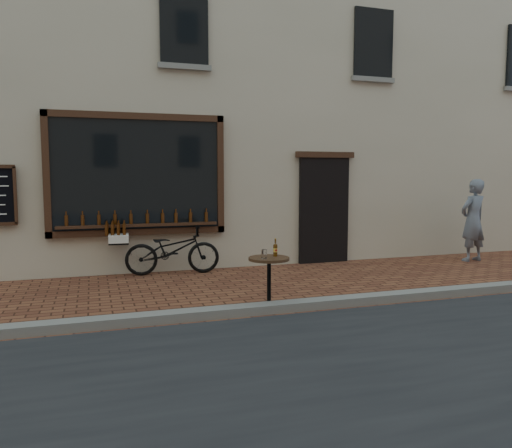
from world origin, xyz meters
name	(u,v)px	position (x,y,z in m)	size (l,w,h in m)	color
ground	(308,313)	(0.00, 0.00, 0.00)	(90.00, 90.00, 0.00)	#5A2C1D
kerb	(302,305)	(0.00, 0.20, 0.06)	(90.00, 0.25, 0.12)	slate
shop_building	(202,47)	(0.00, 6.50, 5.00)	(28.00, 6.20, 10.00)	#BEAD95
cargo_bicycle	(171,249)	(-1.36, 3.20, 0.47)	(2.09, 0.74, 0.97)	black
bistro_table	(269,272)	(-0.43, 0.35, 0.52)	(0.56, 0.56, 0.97)	black
pedestrian	(473,220)	(5.01, 2.62, 0.88)	(0.64, 0.42, 1.76)	slate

